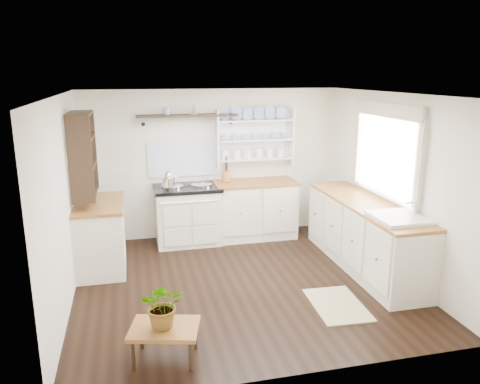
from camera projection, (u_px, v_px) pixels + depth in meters
name	position (u px, v px, depth m)	size (l,w,h in m)	color
floor	(242.00, 282.00, 5.83)	(4.00, 3.80, 0.01)	black
wall_back	(213.00, 164.00, 7.33)	(4.00, 0.02, 2.30)	silver
wall_right	(393.00, 184.00, 5.99)	(0.02, 3.80, 2.30)	silver
wall_left	(63.00, 204.00, 5.09)	(0.02, 3.80, 2.30)	silver
ceiling	(242.00, 94.00, 5.25)	(4.00, 3.80, 0.01)	white
window	(386.00, 150.00, 6.02)	(0.08, 1.55, 1.22)	white
aga_cooker	(188.00, 214.00, 7.09)	(0.99, 0.69, 0.92)	silver
back_cabinets	(255.00, 209.00, 7.35)	(1.27, 0.63, 0.90)	beige
right_cabinets	(364.00, 234.00, 6.19)	(0.62, 2.43, 0.90)	beige
belfast_sink	(398.00, 228.00, 5.40)	(0.55, 0.60, 0.45)	white
left_cabinets	(101.00, 235.00, 6.18)	(0.62, 1.13, 0.90)	beige
plate_rack	(254.00, 137.00, 7.34)	(1.20, 0.22, 0.90)	white
high_shelf	(187.00, 116.00, 6.94)	(1.50, 0.29, 0.16)	black
left_shelving	(83.00, 154.00, 5.87)	(0.28, 0.80, 1.05)	black
kettle	(169.00, 179.00, 6.77)	(0.18, 0.18, 0.22)	silver
utensil_crock	(226.00, 176.00, 7.20)	(0.14, 0.14, 0.16)	#A8713D
center_table	(165.00, 331.00, 4.20)	(0.70, 0.57, 0.33)	brown
potted_plant	(163.00, 305.00, 4.13)	(0.39, 0.34, 0.43)	#3F7233
floor_rug	(337.00, 305.00, 5.25)	(0.55, 0.85, 0.02)	#988958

